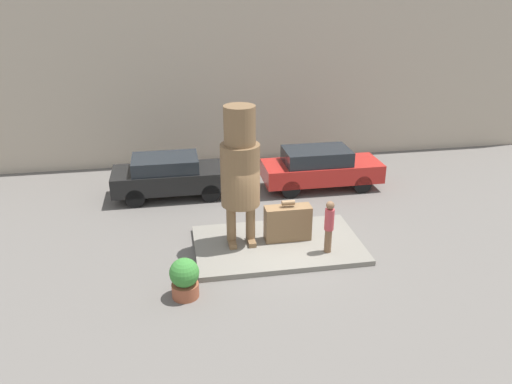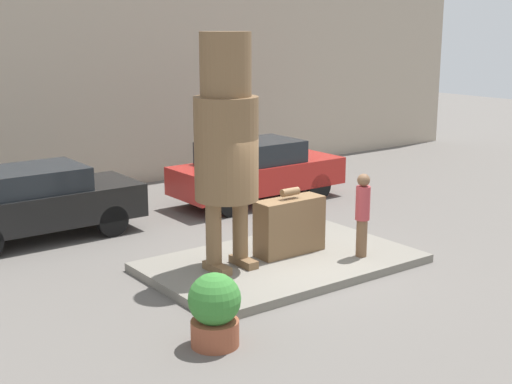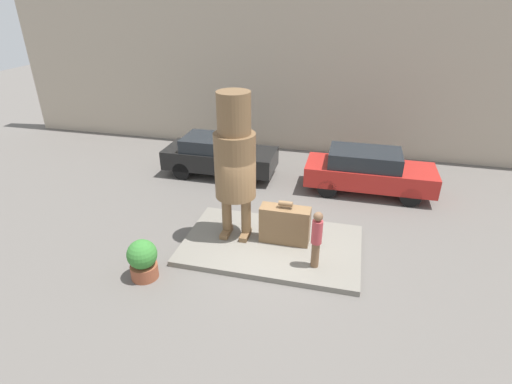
{
  "view_description": "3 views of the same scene",
  "coord_description": "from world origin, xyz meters",
  "px_view_note": "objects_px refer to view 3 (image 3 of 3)",
  "views": [
    {
      "loc": [
        -2.94,
        -12.82,
        7.41
      ],
      "look_at": [
        -0.68,
        -0.07,
        1.88
      ],
      "focal_mm": 35.0,
      "sensor_mm": 36.0,
      "label": 1
    },
    {
      "loc": [
        -7.92,
        -9.88,
        4.43
      ],
      "look_at": [
        -0.39,
        0.29,
        1.44
      ],
      "focal_mm": 50.0,
      "sensor_mm": 36.0,
      "label": 2
    },
    {
      "loc": [
        1.85,
        -9.25,
        6.5
      ],
      "look_at": [
        -0.39,
        -0.24,
        1.83
      ],
      "focal_mm": 28.0,
      "sensor_mm": 36.0,
      "label": 3
    }
  ],
  "objects_px": {
    "parked_car_black": "(219,155)",
    "giant_suitcase": "(285,224)",
    "statue_figure": "(235,156)",
    "planter_pot": "(143,259)",
    "tourist": "(317,237)",
    "parked_car_red": "(368,171)"
  },
  "relations": [
    {
      "from": "statue_figure",
      "to": "planter_pot",
      "type": "height_order",
      "value": "statue_figure"
    },
    {
      "from": "parked_car_red",
      "to": "planter_pot",
      "type": "height_order",
      "value": "parked_car_red"
    },
    {
      "from": "parked_car_black",
      "to": "planter_pot",
      "type": "bearing_deg",
      "value": -88.22
    },
    {
      "from": "tourist",
      "to": "parked_car_red",
      "type": "bearing_deg",
      "value": 75.78
    },
    {
      "from": "parked_car_black",
      "to": "giant_suitcase",
      "type": "bearing_deg",
      "value": -51.78
    },
    {
      "from": "tourist",
      "to": "parked_car_red",
      "type": "relative_size",
      "value": 0.36
    },
    {
      "from": "parked_car_black",
      "to": "parked_car_red",
      "type": "relative_size",
      "value": 0.96
    },
    {
      "from": "statue_figure",
      "to": "parked_car_black",
      "type": "height_order",
      "value": "statue_figure"
    },
    {
      "from": "parked_car_red",
      "to": "parked_car_black",
      "type": "bearing_deg",
      "value": 177.91
    },
    {
      "from": "statue_figure",
      "to": "planter_pot",
      "type": "bearing_deg",
      "value": -127.83
    },
    {
      "from": "tourist",
      "to": "parked_car_black",
      "type": "xyz_separation_m",
      "value": [
        -4.35,
        5.25,
        -0.2
      ]
    },
    {
      "from": "statue_figure",
      "to": "tourist",
      "type": "bearing_deg",
      "value": -22.48
    },
    {
      "from": "giant_suitcase",
      "to": "parked_car_black",
      "type": "height_order",
      "value": "parked_car_black"
    },
    {
      "from": "giant_suitcase",
      "to": "parked_car_black",
      "type": "bearing_deg",
      "value": 128.22
    },
    {
      "from": "giant_suitcase",
      "to": "tourist",
      "type": "height_order",
      "value": "tourist"
    },
    {
      "from": "parked_car_red",
      "to": "planter_pot",
      "type": "bearing_deg",
      "value": -130.57
    },
    {
      "from": "giant_suitcase",
      "to": "parked_car_black",
      "type": "distance_m",
      "value": 5.47
    },
    {
      "from": "tourist",
      "to": "statue_figure",
      "type": "bearing_deg",
      "value": 157.52
    },
    {
      "from": "parked_car_black",
      "to": "planter_pot",
      "type": "height_order",
      "value": "parked_car_black"
    },
    {
      "from": "giant_suitcase",
      "to": "parked_car_red",
      "type": "relative_size",
      "value": 0.31
    },
    {
      "from": "parked_car_black",
      "to": "planter_pot",
      "type": "xyz_separation_m",
      "value": [
        0.2,
        -6.54,
        -0.28
      ]
    },
    {
      "from": "tourist",
      "to": "parked_car_red",
      "type": "height_order",
      "value": "tourist"
    }
  ]
}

